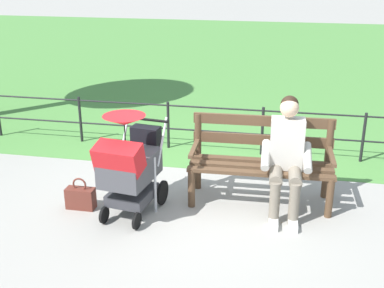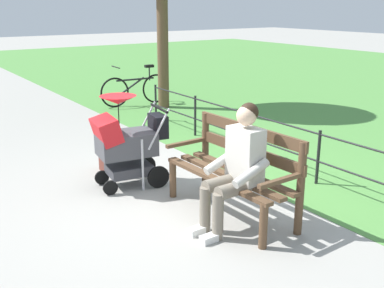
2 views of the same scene
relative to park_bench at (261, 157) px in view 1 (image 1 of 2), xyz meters
The scene contains 7 objects.
ground_plane 0.92m from the park_bench, ahead, with size 60.00×60.00×0.00m, color #9E9B93.
grass_lawn 8.73m from the park_bench, 85.09° to the right, with size 40.00×16.00×0.01m, color #518E42.
park_bench is the anchor object (origin of this frame).
person_on_bench 0.38m from the park_bench, 140.95° to the left, with size 0.54×0.74×1.28m.
stroller 1.49m from the park_bench, 25.24° to the left, with size 0.62×0.94×1.15m.
handbag 2.08m from the park_bench, 17.73° to the left, with size 0.32×0.14×0.37m.
park_fence 1.57m from the park_bench, 61.59° to the right, with size 6.83×0.04×0.70m.
Camera 1 is at (-0.98, 5.10, 2.65)m, focal length 46.21 mm.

